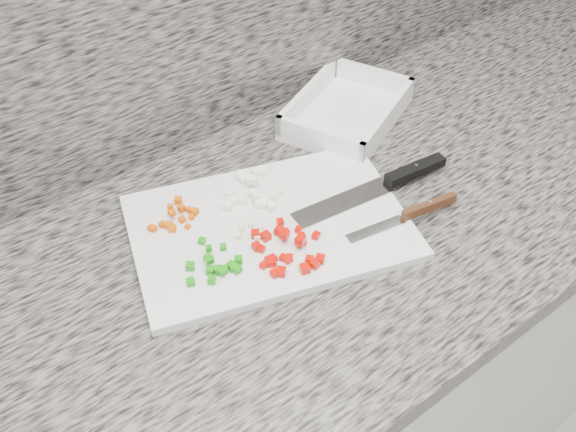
% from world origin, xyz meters
% --- Properties ---
extents(cabinet, '(3.92, 0.62, 0.86)m').
position_xyz_m(cabinet, '(0.00, 1.44, 0.43)').
color(cabinet, silver).
rests_on(cabinet, ground).
extents(countertop, '(3.96, 0.64, 0.04)m').
position_xyz_m(countertop, '(0.00, 1.44, 0.88)').
color(countertop, '#635F57').
rests_on(countertop, cabinet).
extents(cutting_board, '(0.48, 0.39, 0.01)m').
position_xyz_m(cutting_board, '(0.09, 1.47, 0.91)').
color(cutting_board, silver).
rests_on(cutting_board, countertop).
extents(carrot_pile, '(0.08, 0.07, 0.02)m').
position_xyz_m(carrot_pile, '(-0.02, 1.57, 0.92)').
color(carrot_pile, '#CF5004').
rests_on(carrot_pile, cutting_board).
extents(onion_pile, '(0.11, 0.11, 0.02)m').
position_xyz_m(onion_pile, '(0.10, 1.54, 0.92)').
color(onion_pile, white).
rests_on(onion_pile, cutting_board).
extents(green_pepper_pile, '(0.09, 0.09, 0.02)m').
position_xyz_m(green_pepper_pile, '(-0.03, 1.44, 0.92)').
color(green_pepper_pile, '#16850C').
rests_on(green_pepper_pile, cutting_board).
extents(red_pepper_pile, '(0.11, 0.12, 0.02)m').
position_xyz_m(red_pepper_pile, '(0.07, 1.40, 0.92)').
color(red_pepper_pile, '#C40C02').
rests_on(red_pepper_pile, cutting_board).
extents(garlic_pile, '(0.05, 0.04, 0.01)m').
position_xyz_m(garlic_pile, '(0.05, 1.47, 0.92)').
color(garlic_pile, beige).
rests_on(garlic_pile, cutting_board).
extents(chef_knife, '(0.29, 0.06, 0.02)m').
position_xyz_m(chef_knife, '(0.30, 1.43, 0.92)').
color(chef_knife, silver).
rests_on(chef_knife, cutting_board).
extents(paring_knife, '(0.20, 0.05, 0.02)m').
position_xyz_m(paring_knife, '(0.28, 1.35, 0.92)').
color(paring_knife, silver).
rests_on(paring_knife, cutting_board).
extents(tray, '(0.29, 0.25, 0.05)m').
position_xyz_m(tray, '(0.37, 1.62, 0.92)').
color(tray, white).
rests_on(tray, countertop).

